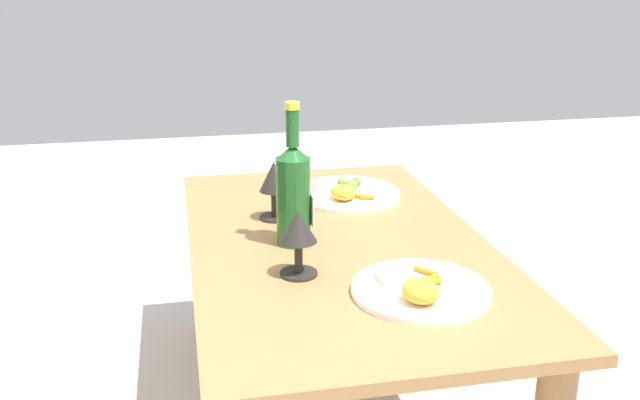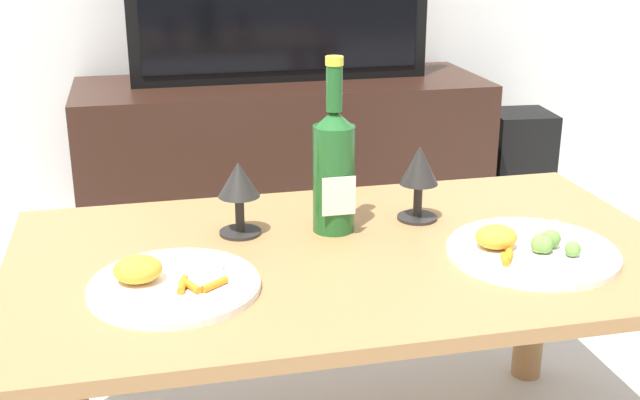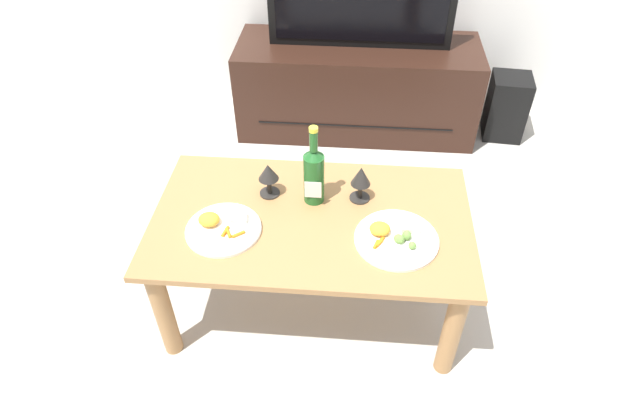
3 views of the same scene
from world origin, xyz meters
name	(u,v)px [view 3 (image 3 of 3)]	position (x,y,z in m)	size (l,w,h in m)	color
ground_plane	(313,300)	(0.00, 0.00, 0.00)	(6.40, 6.40, 0.00)	#B7B2A8
dining_table	(312,234)	(0.00, 0.00, 0.40)	(1.19, 0.68, 0.49)	#9E7042
tv_stand	(357,88)	(0.14, 1.38, 0.26)	(1.38, 0.50, 0.53)	black
tv_screen	(361,0)	(0.14, 1.38, 0.79)	(1.00, 0.05, 0.52)	black
floor_speaker	(506,107)	(1.02, 1.36, 0.19)	(0.22, 0.22, 0.38)	black
wine_bottle	(314,173)	(0.00, 0.10, 0.62)	(0.08, 0.08, 0.33)	#1E5923
goblet_left	(268,174)	(-0.18, 0.12, 0.59)	(0.08, 0.08, 0.14)	black
goblet_right	(361,178)	(0.17, 0.12, 0.59)	(0.08, 0.08, 0.15)	black
dinner_plate_left	(222,227)	(-0.31, -0.09, 0.50)	(0.27, 0.27, 0.05)	white
dinner_plate_right	(396,238)	(0.31, -0.09, 0.50)	(0.30, 0.30, 0.05)	white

